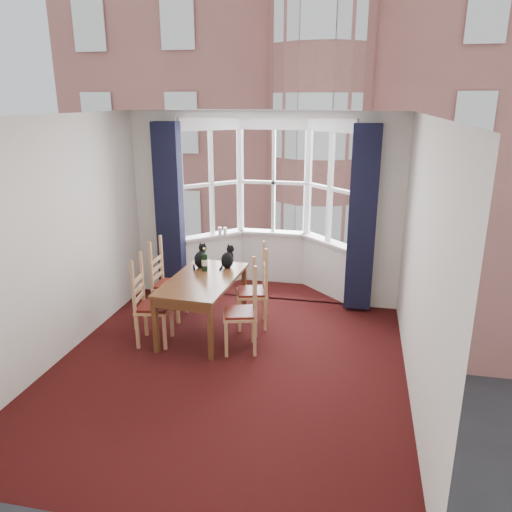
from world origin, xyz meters
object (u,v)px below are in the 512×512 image
(chair_left_far, at_px, (164,285))
(candle_tall, at_px, (220,231))
(cat_left, at_px, (201,258))
(chair_right_near, at_px, (247,314))
(dining_table, at_px, (203,284))
(wine_bottle, at_px, (205,261))
(chair_left_near, at_px, (147,308))
(cat_right, at_px, (228,259))
(candle_short, at_px, (225,231))
(chair_right_far, at_px, (258,293))

(chair_left_far, distance_m, candle_tall, 1.49)
(cat_left, relative_size, candle_tall, 2.75)
(chair_right_near, bearing_deg, dining_table, 151.04)
(wine_bottle, bearing_deg, chair_left_near, -126.10)
(chair_left_far, bearing_deg, cat_right, 9.77)
(chair_left_far, height_order, wine_bottle, wine_bottle)
(dining_table, relative_size, chair_left_far, 1.68)
(cat_right, bearing_deg, candle_short, 106.80)
(chair_right_near, xyz_separation_m, cat_left, (-0.83, 0.80, 0.40))
(dining_table, distance_m, chair_left_far, 0.78)
(cat_right, bearing_deg, dining_table, -112.87)
(chair_left_near, height_order, cat_left, cat_left)
(chair_left_far, height_order, chair_right_near, same)
(chair_right_near, xyz_separation_m, cat_right, (-0.47, 0.86, 0.40))
(wine_bottle, bearing_deg, candle_short, 94.15)
(chair_left_near, height_order, wine_bottle, wine_bottle)
(chair_right_near, relative_size, chair_right_far, 1.00)
(chair_right_far, distance_m, wine_bottle, 0.84)
(chair_right_far, distance_m, candle_tall, 1.70)
(chair_right_far, xyz_separation_m, candle_tall, (-0.91, 1.36, 0.46))
(cat_left, height_order, wine_bottle, cat_left)
(chair_left_near, height_order, chair_right_far, same)
(dining_table, xyz_separation_m, cat_right, (0.21, 0.49, 0.21))
(chair_right_near, height_order, cat_right, cat_right)
(wine_bottle, distance_m, candle_short, 1.43)
(dining_table, xyz_separation_m, chair_left_near, (-0.60, -0.45, -0.19))
(chair_left_near, bearing_deg, dining_table, 37.02)
(wine_bottle, bearing_deg, cat_left, 124.24)
(wine_bottle, relative_size, candle_tall, 2.55)
(chair_right_near, bearing_deg, chair_right_far, 90.69)
(chair_left_near, xyz_separation_m, cat_left, (0.44, 0.88, 0.40))
(dining_table, bearing_deg, cat_right, 67.13)
(cat_left, xyz_separation_m, candle_short, (-0.01, 1.28, 0.05))
(chair_left_far, height_order, cat_left, cat_left)
(cat_left, bearing_deg, chair_left_far, -169.85)
(chair_right_far, height_order, candle_short, candle_short)
(dining_table, xyz_separation_m, wine_bottle, (-0.06, 0.29, 0.22))
(cat_right, xyz_separation_m, wine_bottle, (-0.27, -0.20, 0.02))
(candle_tall, bearing_deg, candle_short, 20.93)
(chair_right_far, relative_size, cat_left, 2.70)
(chair_right_near, height_order, wine_bottle, wine_bottle)
(chair_right_near, height_order, candle_short, candle_short)
(chair_right_near, xyz_separation_m, chair_right_far, (-0.01, 0.70, 0.00))
(chair_left_near, xyz_separation_m, cat_right, (0.80, 0.94, 0.40))
(cat_left, xyz_separation_m, wine_bottle, (0.10, -0.14, 0.01))
(cat_right, relative_size, candle_tall, 2.62)
(chair_left_far, xyz_separation_m, wine_bottle, (0.62, -0.05, 0.41))
(chair_right_near, relative_size, candle_short, 8.01)
(candle_tall, height_order, candle_short, candle_tall)
(dining_table, relative_size, wine_bottle, 4.88)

